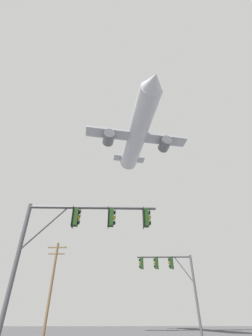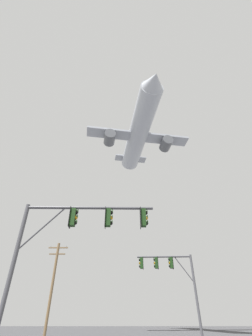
{
  "view_description": "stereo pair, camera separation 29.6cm",
  "coord_description": "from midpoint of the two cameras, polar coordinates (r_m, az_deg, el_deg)",
  "views": [
    {
      "loc": [
        -0.21,
        -4.05,
        1.59
      ],
      "look_at": [
        -0.07,
        17.63,
        15.96
      ],
      "focal_mm": 24.54,
      "sensor_mm": 36.0,
      "label": 1
    },
    {
      "loc": [
        0.09,
        -4.05,
        1.59
      ],
      "look_at": [
        -0.07,
        17.63,
        15.96
      ],
      "focal_mm": 24.54,
      "sensor_mm": 36.0,
      "label": 2
    }
  ],
  "objects": [
    {
      "name": "signal_pole_near",
      "position": [
        11.93,
        -13.04,
        -15.44
      ],
      "size": [
        6.63,
        0.55,
        6.62
      ],
      "color": "#4C4C51",
      "rests_on": "ground"
    },
    {
      "name": "utility_pole",
      "position": [
        28.33,
        -18.31,
        -25.57
      ],
      "size": [
        2.2,
        0.28,
        9.02
      ],
      "color": "brown",
      "rests_on": "ground"
    },
    {
      "name": "signal_pole_far",
      "position": [
        22.22,
        10.78,
        -24.31
      ],
      "size": [
        4.88,
        0.55,
        6.47
      ],
      "color": "#4C4C51",
      "rests_on": "ground"
    },
    {
      "name": "airplane",
      "position": [
        50.92,
        2.77,
        8.73
      ],
      "size": [
        22.55,
        29.19,
        7.95
      ],
      "color": "#B7BCC6"
    }
  ]
}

